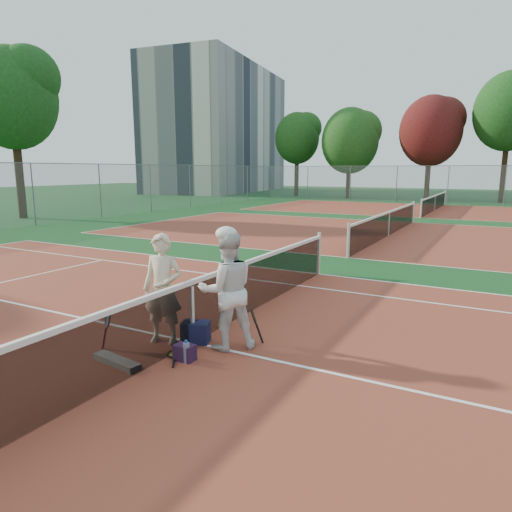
{
  "coord_description": "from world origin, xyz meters",
  "views": [
    {
      "loc": [
        4.14,
        -5.51,
        2.69
      ],
      "look_at": [
        0.0,
        2.08,
        1.05
      ],
      "focal_mm": 32.0,
      "sensor_mm": 36.0,
      "label": 1
    }
  ],
  "objects_px": {
    "apartment_block": "(220,130)",
    "racket_black_held": "(253,326)",
    "net_main": "(192,312)",
    "player_a": "(163,289)",
    "racket_red": "(108,329)",
    "sports_bag_navy": "(196,332)",
    "sports_bag_purple": "(185,353)",
    "water_bottle": "(186,353)",
    "player_b": "(227,290)",
    "racket_spare": "(175,354)"
  },
  "relations": [
    {
      "from": "apartment_block",
      "to": "sports_bag_navy",
      "type": "relative_size",
      "value": 51.71
    },
    {
      "from": "sports_bag_purple",
      "to": "apartment_block",
      "type": "bearing_deg",
      "value": 122.39
    },
    {
      "from": "player_a",
      "to": "racket_black_held",
      "type": "distance_m",
      "value": 1.52
    },
    {
      "from": "water_bottle",
      "to": "apartment_block",
      "type": "bearing_deg",
      "value": 122.43
    },
    {
      "from": "player_b",
      "to": "racket_spare",
      "type": "distance_m",
      "value": 1.21
    },
    {
      "from": "apartment_block",
      "to": "sports_bag_purple",
      "type": "bearing_deg",
      "value": -57.61
    },
    {
      "from": "racket_spare",
      "to": "sports_bag_purple",
      "type": "distance_m",
      "value": 0.28
    },
    {
      "from": "net_main",
      "to": "water_bottle",
      "type": "height_order",
      "value": "net_main"
    },
    {
      "from": "player_a",
      "to": "water_bottle",
      "type": "bearing_deg",
      "value": -47.27
    },
    {
      "from": "apartment_block",
      "to": "racket_black_held",
      "type": "bearing_deg",
      "value": -56.49
    },
    {
      "from": "racket_spare",
      "to": "sports_bag_purple",
      "type": "relative_size",
      "value": 2.08
    },
    {
      "from": "racket_black_held",
      "to": "sports_bag_purple",
      "type": "relative_size",
      "value": 2.0
    },
    {
      "from": "net_main",
      "to": "racket_red",
      "type": "height_order",
      "value": "net_main"
    },
    {
      "from": "net_main",
      "to": "racket_spare",
      "type": "xyz_separation_m",
      "value": [
        0.05,
        -0.52,
        -0.49
      ]
    },
    {
      "from": "apartment_block",
      "to": "water_bottle",
      "type": "xyz_separation_m",
      "value": [
        28.38,
        -44.66,
        -7.35
      ]
    },
    {
      "from": "racket_black_held",
      "to": "apartment_block",
      "type": "bearing_deg",
      "value": -87.17
    },
    {
      "from": "player_a",
      "to": "sports_bag_purple",
      "type": "distance_m",
      "value": 1.12
    },
    {
      "from": "player_b",
      "to": "sports_bag_purple",
      "type": "bearing_deg",
      "value": 23.75
    },
    {
      "from": "racket_spare",
      "to": "water_bottle",
      "type": "height_order",
      "value": "water_bottle"
    },
    {
      "from": "apartment_block",
      "to": "sports_bag_purple",
      "type": "relative_size",
      "value": 76.08
    },
    {
      "from": "player_a",
      "to": "racket_spare",
      "type": "relative_size",
      "value": 2.89
    },
    {
      "from": "racket_red",
      "to": "sports_bag_navy",
      "type": "bearing_deg",
      "value": -20.35
    },
    {
      "from": "racket_red",
      "to": "racket_black_held",
      "type": "height_order",
      "value": "racket_red"
    },
    {
      "from": "racket_black_held",
      "to": "sports_bag_navy",
      "type": "bearing_deg",
      "value": -5.13
    },
    {
      "from": "racket_black_held",
      "to": "sports_bag_navy",
      "type": "xyz_separation_m",
      "value": [
        -0.82,
        -0.39,
        -0.12
      ]
    },
    {
      "from": "net_main",
      "to": "racket_black_held",
      "type": "bearing_deg",
      "value": 27.2
    },
    {
      "from": "racket_black_held",
      "to": "sports_bag_navy",
      "type": "height_order",
      "value": "racket_black_held"
    },
    {
      "from": "net_main",
      "to": "player_b",
      "type": "height_order",
      "value": "player_b"
    },
    {
      "from": "net_main",
      "to": "player_a",
      "type": "xyz_separation_m",
      "value": [
        -0.42,
        -0.18,
        0.36
      ]
    },
    {
      "from": "player_a",
      "to": "water_bottle",
      "type": "relative_size",
      "value": 5.78
    },
    {
      "from": "racket_black_held",
      "to": "water_bottle",
      "type": "height_order",
      "value": "racket_black_held"
    },
    {
      "from": "apartment_block",
      "to": "racket_black_held",
      "type": "height_order",
      "value": "apartment_block"
    },
    {
      "from": "apartment_block",
      "to": "sports_bag_navy",
      "type": "height_order",
      "value": "apartment_block"
    },
    {
      "from": "player_a",
      "to": "racket_spare",
      "type": "bearing_deg",
      "value": -51.69
    },
    {
      "from": "racket_red",
      "to": "racket_black_held",
      "type": "relative_size",
      "value": 1.02
    },
    {
      "from": "sports_bag_navy",
      "to": "water_bottle",
      "type": "bearing_deg",
      "value": -63.55
    },
    {
      "from": "player_b",
      "to": "racket_black_held",
      "type": "relative_size",
      "value": 3.13
    },
    {
      "from": "sports_bag_navy",
      "to": "player_b",
      "type": "bearing_deg",
      "value": 6.61
    },
    {
      "from": "racket_red",
      "to": "sports_bag_purple",
      "type": "relative_size",
      "value": 2.05
    },
    {
      "from": "player_b",
      "to": "sports_bag_purple",
      "type": "relative_size",
      "value": 6.26
    },
    {
      "from": "sports_bag_navy",
      "to": "water_bottle",
      "type": "height_order",
      "value": "sports_bag_navy"
    },
    {
      "from": "apartment_block",
      "to": "sports_bag_navy",
      "type": "xyz_separation_m",
      "value": [
        28.03,
        -43.96,
        -7.33
      ]
    },
    {
      "from": "player_a",
      "to": "racket_red",
      "type": "height_order",
      "value": "player_a"
    },
    {
      "from": "sports_bag_navy",
      "to": "water_bottle",
      "type": "xyz_separation_m",
      "value": [
        0.35,
        -0.71,
        -0.02
      ]
    },
    {
      "from": "player_a",
      "to": "sports_bag_purple",
      "type": "relative_size",
      "value": 5.99
    },
    {
      "from": "player_b",
      "to": "sports_bag_navy",
      "type": "bearing_deg",
      "value": -38.06
    },
    {
      "from": "apartment_block",
      "to": "water_bottle",
      "type": "relative_size",
      "value": 73.33
    },
    {
      "from": "sports_bag_purple",
      "to": "water_bottle",
      "type": "height_order",
      "value": "water_bottle"
    },
    {
      "from": "player_b",
      "to": "racket_red",
      "type": "xyz_separation_m",
      "value": [
        -1.58,
        -0.89,
        -0.61
      ]
    },
    {
      "from": "racket_black_held",
      "to": "racket_spare",
      "type": "bearing_deg",
      "value": 19.46
    }
  ]
}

